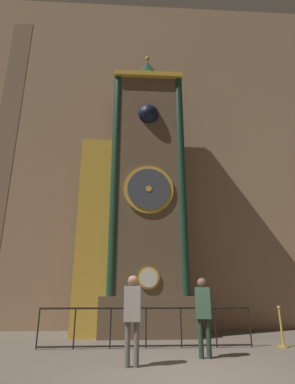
{
  "coord_description": "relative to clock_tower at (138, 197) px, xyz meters",
  "views": [
    {
      "loc": [
        -1.1,
        -5.78,
        1.49
      ],
      "look_at": [
        -0.5,
        4.89,
        4.92
      ],
      "focal_mm": 28.0,
      "sensor_mm": 36.0,
      "label": 1
    }
  ],
  "objects": [
    {
      "name": "ground_plane",
      "position": [
        0.84,
        -4.86,
        -4.71
      ],
      "size": [
        28.0,
        28.0,
        0.0
      ],
      "primitive_type": "plane",
      "color": "brown"
    },
    {
      "name": "cathedral_back_wall",
      "position": [
        0.75,
        1.49,
        3.08
      ],
      "size": [
        24.0,
        0.32,
        15.6
      ],
      "color": "#997A5B",
      "rests_on": "ground_plane"
    },
    {
      "name": "clock_tower",
      "position": [
        0.0,
        0.0,
        0.0
      ],
      "size": [
        4.02,
        1.84,
        11.15
      ],
      "color": "brown",
      "rests_on": "ground_plane"
    },
    {
      "name": "railing_fence",
      "position": [
        0.19,
        -2.07,
        -4.15
      ],
      "size": [
        5.63,
        0.05,
        1.0
      ],
      "color": "black",
      "rests_on": "ground_plane"
    },
    {
      "name": "visitor_near",
      "position": [
        -0.19,
        -3.98,
        -3.65
      ],
      "size": [
        0.36,
        0.25,
        1.74
      ],
      "rotation": [
        0.0,
        0.0,
        -0.1
      ],
      "color": "#58554F",
      "rests_on": "ground_plane"
    },
    {
      "name": "visitor_far",
      "position": [
        1.45,
        -3.31,
        -3.67
      ],
      "size": [
        0.37,
        0.28,
        1.71
      ],
      "rotation": [
        0.0,
        0.0,
        -0.18
      ],
      "color": "#213427",
      "rests_on": "ground_plane"
    },
    {
      "name": "stanchion_post",
      "position": [
        3.83,
        -2.1,
        -4.38
      ],
      "size": [
        0.28,
        0.28,
        1.02
      ],
      "color": "#B28E33",
      "rests_on": "ground_plane"
    }
  ]
}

